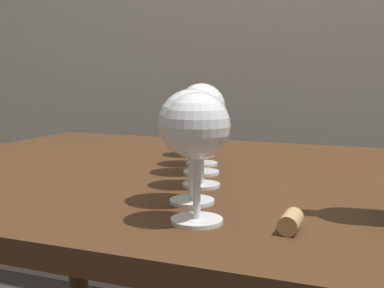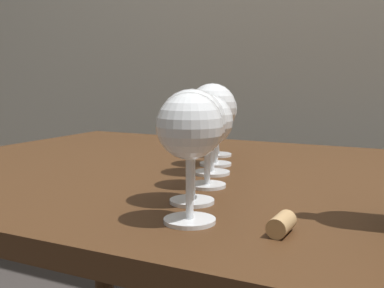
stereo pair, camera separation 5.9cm
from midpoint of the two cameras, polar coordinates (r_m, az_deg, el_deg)
name	(u,v)px [view 1 (the left image)]	position (r m, az deg, el deg)	size (l,w,h in m)	color
dining_table	(246,223)	(0.87, 4.34, -9.15)	(1.34, 0.84, 0.71)	#472B16
wine_glass_port	(197,131)	(0.55, -2.51, 1.52)	(0.08, 0.08, 0.15)	white
wine_glass_amber	(192,125)	(0.64, -2.66, 2.26)	(0.09, 0.09, 0.15)	white
wine_glass_chardonnay	(201,122)	(0.73, -1.21, 2.56)	(0.08, 0.08, 0.14)	white
wine_glass_cabernet	(201,110)	(0.83, -0.94, 4.01)	(0.08, 0.08, 0.16)	white
wine_glass_rose	(202,111)	(0.92, -0.70, 3.80)	(0.08, 0.08, 0.15)	white
wine_glass_pinot	(200,112)	(1.03, -0.71, 3.70)	(0.08, 0.08, 0.14)	white
cork	(291,222)	(0.54, 8.34, -8.98)	(0.02, 0.02, 0.04)	tan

